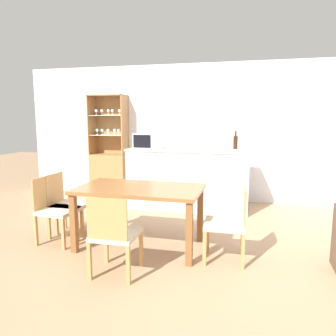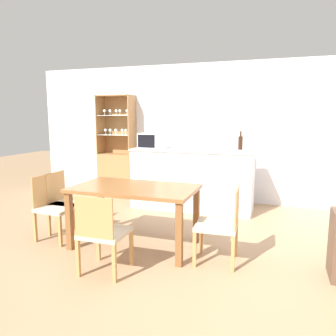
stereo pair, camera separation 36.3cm
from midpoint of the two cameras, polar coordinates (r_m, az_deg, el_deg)
name	(u,v)px [view 2 (the right image)]	position (r m, az deg, el deg)	size (l,w,h in m)	color
ground_plane	(145,249)	(4.04, -1.42, -14.04)	(18.00, 18.00, 0.00)	#A37F5B
wall_back	(199,133)	(6.26, 7.03, 6.10)	(6.80, 0.06, 2.55)	silver
kitchen_counter	(192,179)	(5.63, 6.00, -1.98)	(2.07, 0.64, 1.03)	silver
display_cabinet	(117,166)	(6.67, -7.28, 0.33)	(0.72, 0.37, 1.99)	#A37042
dining_table	(134,194)	(3.98, -3.26, -4.65)	(1.49, 0.86, 0.74)	brown
dining_chair_head_near	(103,233)	(3.38, -8.22, -11.13)	(0.45, 0.45, 0.83)	#C1B299
dining_chair_side_right_near	(221,225)	(3.66, 12.02, -9.65)	(0.46, 0.46, 0.83)	#C1B299
dining_chair_side_left_near	(55,207)	(4.44, -16.92, -6.51)	(0.47, 0.47, 0.83)	#C1B299
dining_chair_side_left_far	(67,202)	(4.64, -15.08, -5.77)	(0.45, 0.45, 0.83)	#C1B299
microwave	(153,141)	(5.75, -0.74, 4.79)	(0.49, 0.34, 0.26)	silver
wine_bottle	(240,142)	(5.65, 14.32, 4.35)	(0.08, 0.08, 0.31)	black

